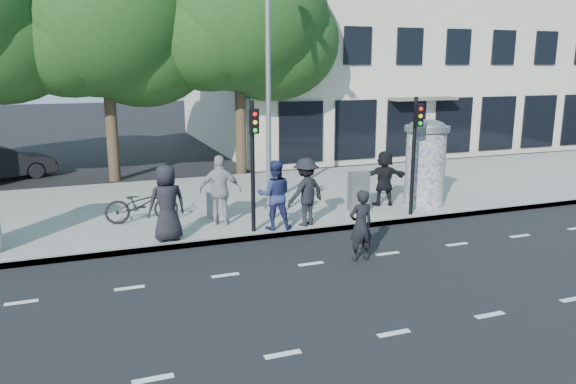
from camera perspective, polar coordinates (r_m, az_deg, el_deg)
name	(u,v)px	position (r m, az deg, el deg)	size (l,w,h in m)	color
ground	(337,286)	(11.69, 5.05, -9.52)	(120.00, 120.00, 0.00)	black
sidewalk	(238,201)	(18.38, -5.09, -0.91)	(40.00, 8.00, 0.15)	gray
curb	(279,235)	(14.75, -0.93, -4.34)	(40.00, 0.10, 0.16)	slate
lane_dash_near	(394,333)	(9.94, 10.70, -13.92)	(32.00, 0.12, 0.01)	silver
lane_dash_far	(311,264)	(12.88, 2.34, -7.30)	(32.00, 0.12, 0.01)	silver
ad_column_right	(425,161)	(17.75, 13.78, 3.10)	(1.36, 1.36, 2.65)	beige
traffic_pole_near	(253,153)	(14.30, -3.56, 3.96)	(0.22, 0.31, 3.40)	black
traffic_pole_far	(415,144)	(16.35, 12.79, 4.79)	(0.22, 0.31, 3.40)	black
street_lamp	(269,52)	(17.27, -1.97, 14.05)	(0.25, 0.93, 8.00)	slate
tree_near_left	(104,18)	(22.51, -18.19, 16.41)	(6.80, 6.80, 8.97)	#38281C
tree_center	(239,15)	(22.96, -5.03, 17.52)	(7.00, 7.00, 9.30)	#38281C
building	(377,36)	(34.13, 9.08, 15.36)	(20.30, 15.85, 12.00)	beige
ped_a	(167,203)	(14.10, -12.21, -1.09)	(0.94, 0.61, 1.92)	black
ped_c	(275,195)	(14.77, -1.35, -0.30)	(0.90, 0.70, 1.85)	navy
ped_d	(306,192)	(15.13, 1.82, 0.01)	(1.20, 0.69, 1.85)	black
ped_e	(221,190)	(15.24, -6.87, 0.15)	(1.12, 0.64, 1.92)	#9B9B9D
ped_f	(384,178)	(17.53, 9.74, 1.41)	(1.59, 0.57, 1.72)	black
man_road	(361,225)	(12.98, 7.41, -3.38)	(0.61, 0.40, 1.67)	black
bicycle	(142,204)	(16.01, -14.65, -1.17)	(1.98, 0.69, 1.04)	black
cabinet_left	(216,199)	(16.13, -7.33, -0.76)	(0.50, 0.36, 1.04)	gray
cabinet_right	(359,192)	(16.83, 7.18, 0.05)	(0.56, 0.41, 1.17)	slate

